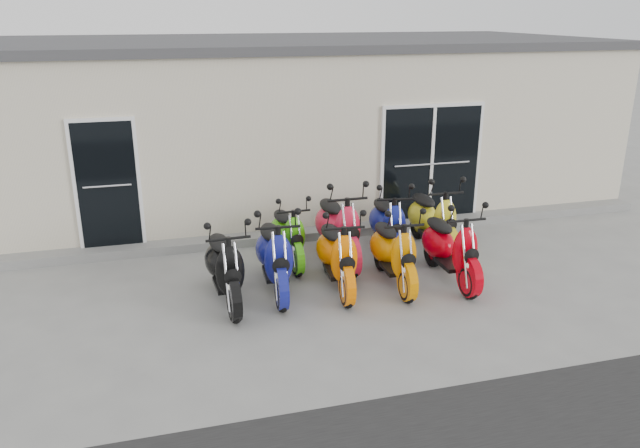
% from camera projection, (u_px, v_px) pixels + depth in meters
% --- Properties ---
extents(ground, '(80.00, 80.00, 0.00)m').
position_uv_depth(ground, '(330.00, 283.00, 9.47)').
color(ground, gray).
rests_on(ground, ground).
extents(building, '(14.00, 6.00, 3.20)m').
position_uv_depth(building, '(264.00, 122.00, 13.69)').
color(building, beige).
rests_on(building, ground).
extents(roof_cap, '(14.20, 6.20, 0.16)m').
position_uv_depth(roof_cap, '(262.00, 42.00, 13.14)').
color(roof_cap, '#3F3F42').
rests_on(roof_cap, building).
extents(front_step, '(14.00, 0.40, 0.15)m').
position_uv_depth(front_step, '(299.00, 235.00, 11.29)').
color(front_step, gray).
rests_on(front_step, ground).
extents(door_left, '(1.07, 0.08, 2.22)m').
position_uv_depth(door_left, '(107.00, 182.00, 10.23)').
color(door_left, black).
rests_on(door_left, front_step).
extents(door_right, '(2.02, 0.08, 2.22)m').
position_uv_depth(door_right, '(431.00, 160.00, 11.69)').
color(door_right, black).
rests_on(door_right, front_step).
extents(scooter_front_black, '(0.76, 1.88, 1.37)m').
position_uv_depth(scooter_front_black, '(224.00, 257.00, 8.63)').
color(scooter_front_black, black).
rests_on(scooter_front_black, ground).
extents(scooter_front_blue, '(0.82, 1.96, 1.42)m').
position_uv_depth(scooter_front_blue, '(274.00, 246.00, 8.97)').
color(scooter_front_blue, navy).
rests_on(scooter_front_blue, ground).
extents(scooter_front_orange_a, '(0.79, 1.88, 1.36)m').
position_uv_depth(scooter_front_orange_a, '(337.00, 246.00, 9.07)').
color(scooter_front_orange_a, '#F96D00').
rests_on(scooter_front_orange_a, ground).
extents(scooter_front_orange_b, '(0.74, 1.83, 1.33)m').
position_uv_depth(scooter_front_orange_b, '(394.00, 243.00, 9.20)').
color(scooter_front_orange_b, orange).
rests_on(scooter_front_orange_b, ground).
extents(scooter_front_red, '(0.69, 1.87, 1.38)m').
position_uv_depth(scooter_front_red, '(451.00, 239.00, 9.33)').
color(scooter_front_red, '#BF000E').
rests_on(scooter_front_red, ground).
extents(scooter_back_green, '(0.66, 1.69, 1.24)m').
position_uv_depth(scooter_back_green, '(288.00, 227.00, 10.04)').
color(scooter_back_green, '#43B310').
rests_on(scooter_back_green, ground).
extents(scooter_back_red, '(0.75, 2.02, 1.48)m').
position_uv_depth(scooter_back_red, '(338.00, 219.00, 10.04)').
color(scooter_back_red, red).
rests_on(scooter_back_red, ground).
extents(scooter_back_blue, '(0.92, 1.91, 1.36)m').
position_uv_depth(scooter_back_blue, '(388.00, 216.00, 10.37)').
color(scooter_back_blue, navy).
rests_on(scooter_back_blue, ground).
extents(scooter_back_yellow, '(0.74, 1.94, 1.42)m').
position_uv_depth(scooter_back_yellow, '(433.00, 211.00, 10.52)').
color(scooter_back_yellow, gold).
rests_on(scooter_back_yellow, ground).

